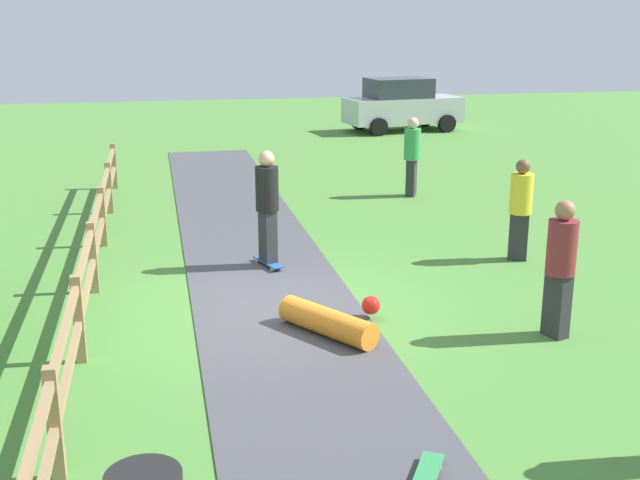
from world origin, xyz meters
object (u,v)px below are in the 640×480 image
at_px(bystander_maroon, 561,262).
at_px(bystander_yellow, 521,205).
at_px(skater_riding, 267,202).
at_px(skater_fallen, 331,320).
at_px(bystander_green, 412,153).
at_px(skateboard_loose, 426,477).
at_px(parked_car_silver, 402,105).

bearing_deg(bystander_maroon, bystander_yellow, 72.71).
relative_size(skater_riding, bystander_maroon, 1.07).
relative_size(skater_fallen, bystander_maroon, 0.79).
bearing_deg(bystander_maroon, skater_fallen, 167.35).
bearing_deg(skater_riding, bystander_green, 49.38).
bearing_deg(bystander_yellow, bystander_green, 92.35).
xyz_separation_m(bystander_maroon, bystander_green, (0.80, 8.44, 0.00)).
height_order(skater_fallen, bystander_green, bystander_green).
xyz_separation_m(skateboard_loose, bystander_yellow, (3.81, 6.18, 0.88)).
height_order(skateboard_loose, bystander_yellow, bystander_yellow).
bearing_deg(skater_fallen, bystander_green, 64.83).
bearing_deg(bystander_green, bystander_maroon, -95.41).
xyz_separation_m(skater_riding, bystander_maroon, (3.26, -3.71, -0.10)).
bearing_deg(bystander_maroon, skateboard_loose, -133.77).
bearing_deg(skater_fallen, bystander_yellow, 33.95).
distance_m(skateboard_loose, parked_car_silver, 22.89).
xyz_separation_m(bystander_maroon, bystander_yellow, (1.01, 3.25, -0.05)).
bearing_deg(bystander_green, skateboard_loose, -107.57).
bearing_deg(skateboard_loose, bystander_green, 72.43).
distance_m(bystander_green, parked_car_silver, 10.95).
xyz_separation_m(skater_riding, parked_car_silver, (7.14, 15.24, -0.16)).
distance_m(skater_riding, bystander_green, 6.23).
bearing_deg(bystander_maroon, skater_riding, 131.24).
distance_m(skater_fallen, parked_car_silver, 19.53).
distance_m(skater_riding, skater_fallen, 3.23).
xyz_separation_m(bystander_green, bystander_yellow, (0.21, -5.19, -0.05)).
relative_size(skater_riding, skateboard_loose, 2.46).
xyz_separation_m(skater_riding, skateboard_loose, (0.46, -6.64, -1.03)).
distance_m(bystander_maroon, bystander_yellow, 3.41).
height_order(skater_riding, skateboard_loose, skater_riding).
bearing_deg(bystander_yellow, skater_fallen, -146.05).
distance_m(skater_riding, bystander_maroon, 4.94).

